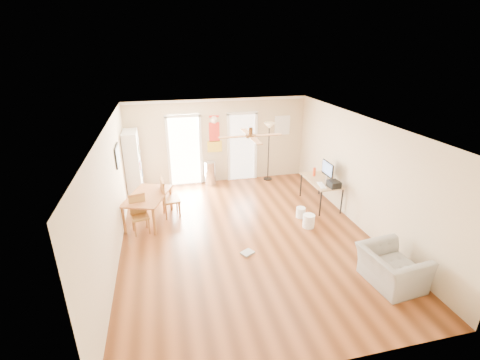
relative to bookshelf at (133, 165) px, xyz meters
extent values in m
plane|color=brown|center=(2.54, -2.88, -0.95)|extent=(7.00, 7.00, 0.00)
cube|color=red|center=(2.41, 0.60, 0.60)|extent=(0.46, 0.03, 1.10)
cube|color=white|center=(4.59, 0.59, 0.75)|extent=(0.50, 0.04, 0.60)
cube|color=black|center=(-0.19, -1.48, 0.75)|extent=(0.04, 0.66, 0.48)
cylinder|color=silver|center=(2.21, 0.36, -0.58)|extent=(0.40, 0.40, 0.74)
cube|color=white|center=(4.74, -2.08, -0.23)|extent=(0.21, 0.44, 0.02)
cube|color=black|center=(4.99, -2.24, -0.15)|extent=(0.28, 0.33, 0.16)
cylinder|color=red|center=(4.84, -1.41, -0.12)|extent=(0.09, 0.09, 0.24)
cylinder|color=white|center=(4.11, -2.31, -0.82)|extent=(0.25, 0.25, 0.27)
cylinder|color=white|center=(4.10, -2.82, -0.79)|extent=(0.28, 0.28, 0.32)
cube|color=#999894|center=(2.40, -3.56, -0.93)|extent=(0.32, 0.30, 0.04)
imported|color=#979792|center=(4.69, -5.07, -0.61)|extent=(1.01, 1.13, 0.68)
camera|label=1|loc=(0.87, -9.37, 3.14)|focal=25.27mm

